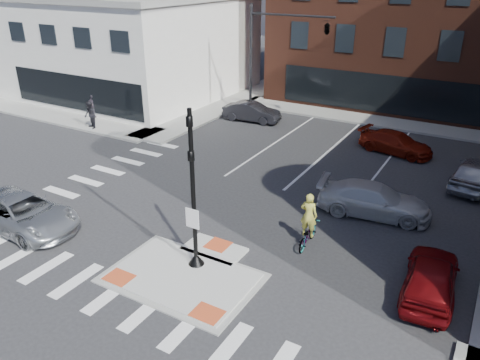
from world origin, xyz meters
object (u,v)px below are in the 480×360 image
Objects in this scene: silver_suv at (22,213)px; white_pickup at (374,200)px; red_sedan at (431,277)px; cyclist at (308,228)px; bg_car_silver at (476,172)px; bg_car_dark at (252,112)px; pedestrian_a at (90,115)px; bg_car_red at (396,143)px; pedestrian_b at (93,106)px.

silver_suv is 1.08× the size of white_pickup.
cyclist is (-4.80, 0.80, 0.07)m from red_sedan.
bg_car_silver is 10.79m from cyclist.
white_pickup reaches higher than red_sedan.
bg_car_dark is at bearing -56.68° from cyclist.
silver_suv is 2.88× the size of pedestrian_a.
pedestrian_a is at bearing 119.30° from bg_car_red.
cyclist is at bearing 149.52° from white_pickup.
pedestrian_b reaches higher than bg_car_red.
silver_suv is at bearing 157.50° from bg_car_red.
pedestrian_a is (-8.43, -7.45, 0.40)m from bg_car_dark.
bg_car_red is at bearing 40.74° from pedestrian_a.
silver_suv is at bearing -77.90° from pedestrian_b.
pedestrian_b is (-25.17, 8.94, 0.28)m from red_sedan.
bg_car_dark is 0.95× the size of bg_car_red.
bg_car_red is at bearing -102.57° from bg_car_dark.
red_sedan is 13.76m from bg_car_red.
red_sedan is at bearing -150.53° from bg_car_red.
silver_suv is 2.33× the size of cyclist.
white_pickup is at bearing -34.61° from pedestrian_b.
pedestrian_b reaches higher than bg_car_silver.
white_pickup is at bearing -59.76° from red_sedan.
bg_car_dark reaches higher than bg_car_red.
silver_suv is 13.33m from pedestrian_a.
bg_car_dark is at bearing -7.98° from bg_car_silver.
silver_suv is at bearing 171.57° from bg_car_dark.
bg_car_dark is 1.81× the size of cyclist.
red_sedan is 1.81× the size of cyclist.
pedestrian_a is at bearing 125.86° from bg_car_dark.
white_pickup is 4.22m from cyclist.
cyclist is at bearing -149.03° from bg_car_dark.
silver_suv is at bearing 48.69° from bg_car_silver.
white_pickup is (-3.26, 4.72, 0.01)m from red_sedan.
bg_car_dark is (-11.62, 9.67, -0.04)m from white_pickup.
bg_car_silver is at bearing -110.68° from bg_car_dark.
silver_suv is 1.18× the size of bg_car_silver.
silver_suv is 16.31m from red_sedan.
red_sedan is 0.84× the size of white_pickup.
red_sedan is at bearing -154.36° from white_pickup.
bg_car_silver is 2.69× the size of pedestrian_b.
pedestrian_b reaches higher than silver_suv.
white_pickup is at bearing -54.74° from silver_suv.
bg_car_dark is 11.65m from pedestrian_b.
silver_suv is 1.22× the size of bg_car_red.
pedestrian_b is (-1.86, 2.00, -0.09)m from pedestrian_a.
cyclist is at bearing -65.91° from silver_suv.
cyclist is (10.07, -13.59, 0.09)m from bg_car_dark.
white_pickup is 15.12m from bg_car_dark.
silver_suv is 1.29× the size of bg_car_dark.
white_pickup is 20.18m from pedestrian_a.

